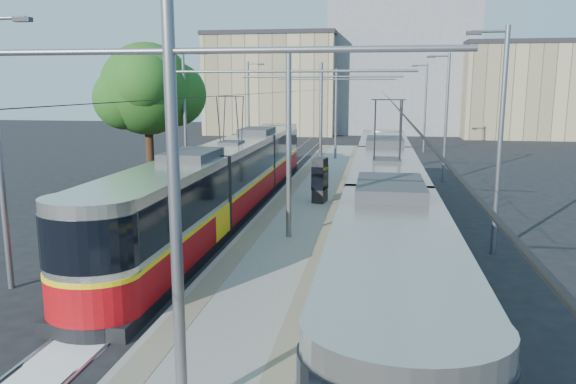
# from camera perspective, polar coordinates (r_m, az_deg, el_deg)

# --- Properties ---
(ground) EXTENTS (160.00, 160.00, 0.00)m
(ground) POSITION_cam_1_polar(r_m,az_deg,el_deg) (14.25, -5.07, -14.10)
(ground) COLOR black
(ground) RESTS_ON ground
(platform) EXTENTS (4.00, 50.00, 0.30)m
(platform) POSITION_cam_1_polar(r_m,az_deg,el_deg) (30.27, 2.71, -0.39)
(platform) COLOR gray
(platform) RESTS_ON ground
(tactile_strip_left) EXTENTS (0.70, 50.00, 0.01)m
(tactile_strip_left) POSITION_cam_1_polar(r_m,az_deg,el_deg) (30.43, -0.00, -0.03)
(tactile_strip_left) COLOR gray
(tactile_strip_left) RESTS_ON platform
(tactile_strip_right) EXTENTS (0.70, 50.00, 0.01)m
(tactile_strip_right) POSITION_cam_1_polar(r_m,az_deg,el_deg) (30.12, 5.46, -0.19)
(tactile_strip_right) COLOR gray
(tactile_strip_right) RESTS_ON platform
(rails) EXTENTS (8.71, 70.00, 0.03)m
(rails) POSITION_cam_1_polar(r_m,az_deg,el_deg) (30.30, 2.71, -0.64)
(rails) COLOR gray
(rails) RESTS_ON ground
(track_arrow) EXTENTS (1.20, 5.00, 0.01)m
(track_arrow) POSITION_cam_1_polar(r_m,az_deg,el_deg) (13.15, -24.70, -17.30)
(track_arrow) COLOR silver
(track_arrow) RESTS_ON ground
(tram_left) EXTENTS (2.43, 29.08, 5.50)m
(tram_left) POSITION_cam_1_polar(r_m,az_deg,el_deg) (27.04, -5.74, 1.58)
(tram_left) COLOR black
(tram_left) RESTS_ON ground
(tram_right) EXTENTS (2.43, 30.66, 5.50)m
(tram_right) POSITION_cam_1_polar(r_m,az_deg,el_deg) (20.77, 9.86, -0.88)
(tram_right) COLOR black
(tram_right) RESTS_ON ground
(catenary) EXTENTS (9.20, 70.00, 7.00)m
(catenary) POSITION_cam_1_polar(r_m,az_deg,el_deg) (26.92, 2.12, 7.62)
(catenary) COLOR slate
(catenary) RESTS_ON platform
(street_lamps) EXTENTS (15.18, 38.22, 8.00)m
(street_lamps) POSITION_cam_1_polar(r_m,az_deg,el_deg) (33.73, 3.53, 7.64)
(street_lamps) COLOR slate
(street_lamps) RESTS_ON ground
(shelter) EXTENTS (0.77, 1.08, 2.20)m
(shelter) POSITION_cam_1_polar(r_m,az_deg,el_deg) (27.74, 3.26, 1.31)
(shelter) COLOR black
(shelter) RESTS_ON platform
(tree) EXTENTS (5.82, 5.38, 8.45)m
(tree) POSITION_cam_1_polar(r_m,az_deg,el_deg) (33.86, -13.43, 9.98)
(tree) COLOR #382314
(tree) RESTS_ON ground
(building_left) EXTENTS (16.32, 12.24, 12.51)m
(building_left) POSITION_cam_1_polar(r_m,az_deg,el_deg) (73.73, -1.37, 10.92)
(building_left) COLOR tan
(building_left) RESTS_ON ground
(building_centre) EXTENTS (18.36, 14.28, 17.50)m
(building_centre) POSITION_cam_1_polar(r_m,az_deg,el_deg) (76.64, 11.33, 12.58)
(building_centre) COLOR gray
(building_centre) RESTS_ON ground
(building_right) EXTENTS (14.28, 10.20, 11.05)m
(building_right) POSITION_cam_1_polar(r_m,az_deg,el_deg) (72.50, 22.69, 9.54)
(building_right) COLOR tan
(building_right) RESTS_ON ground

